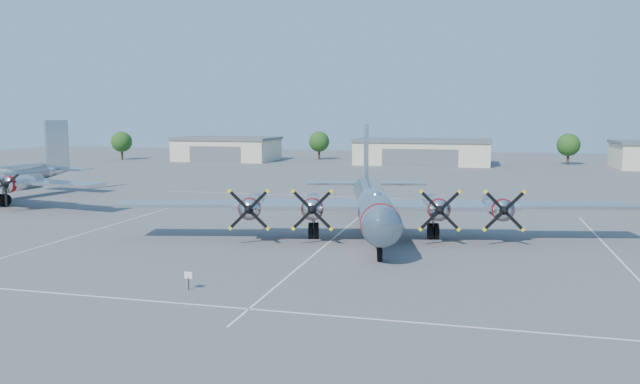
% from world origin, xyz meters
% --- Properties ---
extents(ground, '(260.00, 260.00, 0.00)m').
position_xyz_m(ground, '(0.00, 0.00, 0.00)').
color(ground, '#545457').
rests_on(ground, ground).
extents(parking_lines, '(60.00, 50.08, 0.01)m').
position_xyz_m(parking_lines, '(0.00, -1.75, 0.01)').
color(parking_lines, silver).
rests_on(parking_lines, ground).
extents(hangar_west, '(22.60, 14.60, 5.40)m').
position_xyz_m(hangar_west, '(-45.00, 81.96, 2.71)').
color(hangar_west, beige).
rests_on(hangar_west, ground).
extents(hangar_center, '(28.60, 14.60, 5.40)m').
position_xyz_m(hangar_center, '(0.00, 81.96, 2.71)').
color(hangar_center, beige).
rests_on(hangar_center, ground).
extents(tree_far_west, '(4.80, 4.80, 6.64)m').
position_xyz_m(tree_far_west, '(-70.00, 78.00, 4.22)').
color(tree_far_west, '#382619').
rests_on(tree_far_west, ground).
extents(tree_west, '(4.80, 4.80, 6.64)m').
position_xyz_m(tree_west, '(-25.00, 90.00, 4.22)').
color(tree_west, '#382619').
rests_on(tree_west, ground).
extents(tree_east, '(4.80, 4.80, 6.64)m').
position_xyz_m(tree_east, '(30.00, 88.00, 4.22)').
color(tree_east, '#382619').
rests_on(tree_east, ground).
extents(main_bomber_b29, '(48.60, 38.32, 9.54)m').
position_xyz_m(main_bomber_b29, '(2.89, 0.69, 0.00)').
color(main_bomber_b29, silver).
rests_on(main_bomber_b29, ground).
extents(info_placard, '(0.58, 0.15, 1.11)m').
position_xyz_m(info_placard, '(-4.88, -19.36, 0.78)').
color(info_placard, black).
rests_on(info_placard, ground).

